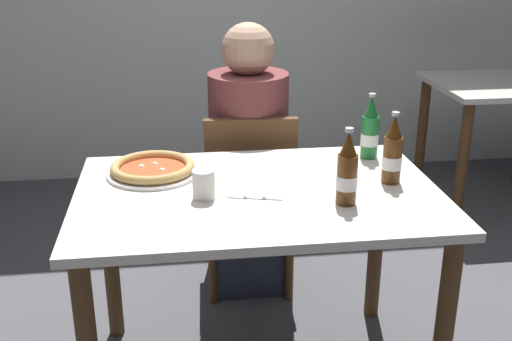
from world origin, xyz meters
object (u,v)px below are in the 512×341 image
at_px(diner_seated, 249,167).
at_px(beer_bottle_right, 347,172).
at_px(beer_bottle_center, 393,153).
at_px(dining_table_background, 501,109).
at_px(napkin_with_cutlery, 257,188).
at_px(paper_cup, 204,184).
at_px(pizza_margherita_near, 153,169).
at_px(chair_behind_table, 249,193).
at_px(beer_bottle_left, 370,131).
at_px(dining_table_main, 258,221).

relative_size(diner_seated, beer_bottle_right, 4.89).
bearing_deg(beer_bottle_right, beer_bottle_center, 37.91).
height_order(dining_table_background, beer_bottle_right, beer_bottle_right).
bearing_deg(napkin_with_cutlery, paper_cup, -162.67).
height_order(pizza_margherita_near, napkin_with_cutlery, pizza_margherita_near).
distance_m(chair_behind_table, beer_bottle_center, 0.82).
xyz_separation_m(diner_seated, beer_bottle_left, (0.41, -0.39, 0.27)).
relative_size(chair_behind_table, diner_seated, 0.70).
bearing_deg(beer_bottle_right, beer_bottle_left, 64.05).
relative_size(beer_bottle_right, napkin_with_cutlery, 1.13).
height_order(dining_table_background, beer_bottle_center, beer_bottle_center).
bearing_deg(beer_bottle_center, beer_bottle_right, -142.09).
relative_size(diner_seated, pizza_margherita_near, 3.76).
xyz_separation_m(chair_behind_table, beer_bottle_left, (0.41, -0.34, 0.37)).
bearing_deg(beer_bottle_left, paper_cup, -154.09).
bearing_deg(pizza_margherita_near, paper_cup, -54.39).
relative_size(pizza_margherita_near, beer_bottle_right, 1.30).
distance_m(diner_seated, beer_bottle_center, 0.81).
height_order(dining_table_background, beer_bottle_left, beer_bottle_left).
relative_size(diner_seated, beer_bottle_center, 4.89).
bearing_deg(dining_table_background, diner_seated, -154.50).
bearing_deg(beer_bottle_right, dining_table_background, 48.93).
bearing_deg(chair_behind_table, paper_cup, 73.89).
distance_m(beer_bottle_center, napkin_with_cutlery, 0.47).
relative_size(dining_table_background, paper_cup, 8.42).
bearing_deg(beer_bottle_center, dining_table_background, 50.45).
height_order(beer_bottle_center, paper_cup, beer_bottle_center).
xyz_separation_m(diner_seated, dining_table_background, (1.56, 0.74, 0.01)).
relative_size(dining_table_main, napkin_with_cutlery, 5.51).
relative_size(pizza_margherita_near, beer_bottle_left, 1.30).
bearing_deg(paper_cup, pizza_margherita_near, 125.61).
bearing_deg(beer_bottle_left, beer_bottle_center, -90.11).
relative_size(beer_bottle_center, napkin_with_cutlery, 1.13).
height_order(napkin_with_cutlery, paper_cup, paper_cup).
relative_size(dining_table_background, napkin_with_cutlery, 3.67).
relative_size(diner_seated, dining_table_background, 1.51).
xyz_separation_m(chair_behind_table, pizza_margherita_near, (-0.39, -0.42, 0.29)).
height_order(dining_table_main, dining_table_background, same).
xyz_separation_m(dining_table_background, beer_bottle_right, (-1.35, -1.55, 0.26)).
bearing_deg(chair_behind_table, beer_bottle_left, 143.03).
distance_m(diner_seated, pizza_margherita_near, 0.64).
bearing_deg(dining_table_background, dining_table_main, -138.85).
height_order(diner_seated, beer_bottle_center, diner_seated).
xyz_separation_m(dining_table_main, chair_behind_table, (0.04, 0.61, -0.15)).
xyz_separation_m(diner_seated, beer_bottle_center, (0.41, -0.65, 0.27)).
bearing_deg(diner_seated, beer_bottle_center, -57.69).
relative_size(dining_table_background, pizza_margherita_near, 2.49).
xyz_separation_m(chair_behind_table, paper_cup, (-0.22, -0.65, 0.32)).
relative_size(beer_bottle_left, paper_cup, 2.60).
bearing_deg(beer_bottle_center, chair_behind_table, 124.65).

